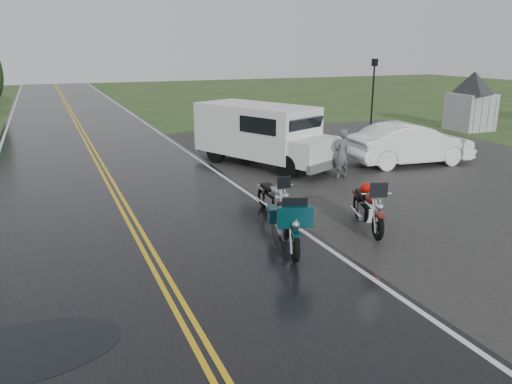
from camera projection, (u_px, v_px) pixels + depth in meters
ground at (165, 283)px, 9.78m from camera, size 120.00×120.00×0.00m
road at (103, 170)px, 18.61m from camera, size 8.00×100.00×0.04m
parking_pad at (429, 172)px, 18.34m from camera, size 14.00×24.00×0.03m
visitor_center at (473, 86)px, 27.25m from camera, size 16.00×10.00×4.80m
motorcycle_red at (379, 215)px, 11.60m from camera, size 1.54×2.45×1.36m
motorcycle_teal at (295, 234)px, 10.40m from camera, size 1.54×2.51×1.40m
motorcycle_silver at (285, 203)px, 12.79m from camera, size 0.80×2.05×1.20m
van_white at (289, 145)px, 17.14m from camera, size 4.56×6.49×2.39m
person_at_van at (342, 154)px, 17.32m from camera, size 0.69×0.51×1.72m
sedan_white at (411, 145)px, 19.38m from camera, size 5.01×2.19×1.60m
lamp_post_far_right at (373, 96)px, 26.46m from camera, size 0.34×0.34×3.92m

